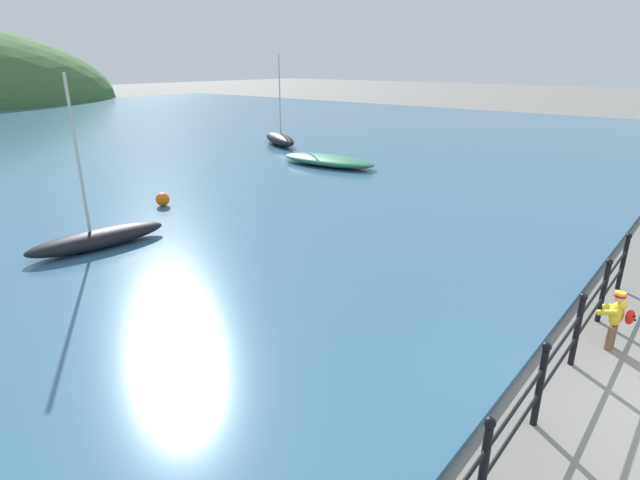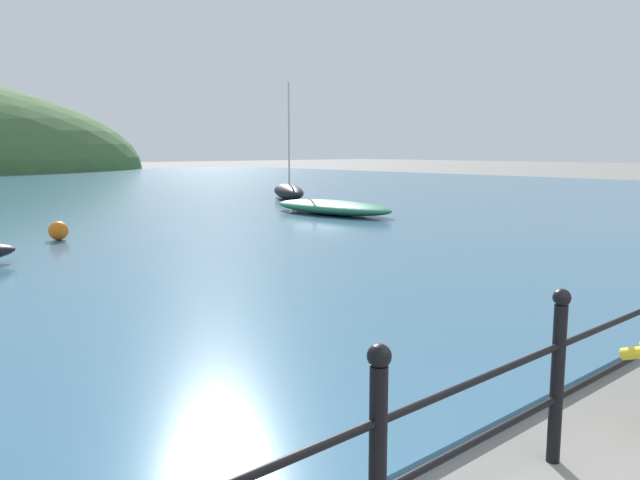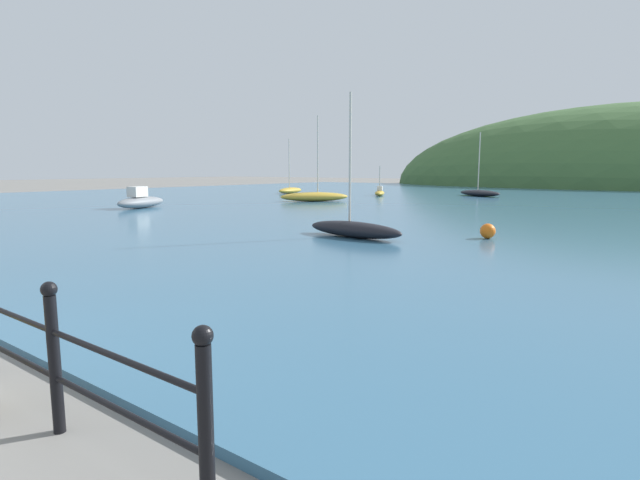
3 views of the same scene
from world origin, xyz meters
TOP-DOWN VIEW (x-y plane):
  - water at (0.00, 32.00)m, footprint 80.00×60.00m
  - far_hillside at (0.00, 68.08)m, footprint 57.90×31.85m
  - boat_nearest_quay at (-20.28, 30.88)m, footprint 1.84×3.67m
  - boat_red_dinghy at (-12.47, 23.96)m, footprint 3.72×3.85m
  - boat_green_fishing at (-12.59, 32.03)m, footprint 1.61×2.35m
  - boat_blue_hull at (-6.42, 35.76)m, footprint 3.92×2.87m
  - boat_twin_mast at (-1.65, 11.77)m, footprint 3.38×1.20m
  - boat_mid_harbor at (-16.27, 14.49)m, footprint 1.99×3.44m
  - mooring_buoy at (1.53, 13.82)m, footprint 0.43×0.43m

SIDE VIEW (x-z plane):
  - far_hillside at x=0.00m, z-range -9.52..9.52m
  - water at x=0.00m, z-range 0.00..0.10m
  - mooring_buoy at x=1.53m, z-range 0.10..0.53m
  - boat_green_fishing at x=-12.59m, z-range -0.75..1.44m
  - boat_blue_hull at x=-6.42m, z-range -1.94..2.63m
  - boat_twin_mast at x=-1.65m, z-range -1.69..2.40m
  - boat_nearest_quay at x=-20.28m, z-range -1.81..2.53m
  - boat_red_dinghy at x=-12.47m, z-range -2.17..2.97m
  - boat_mid_harbor at x=-16.27m, z-range -0.09..1.00m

